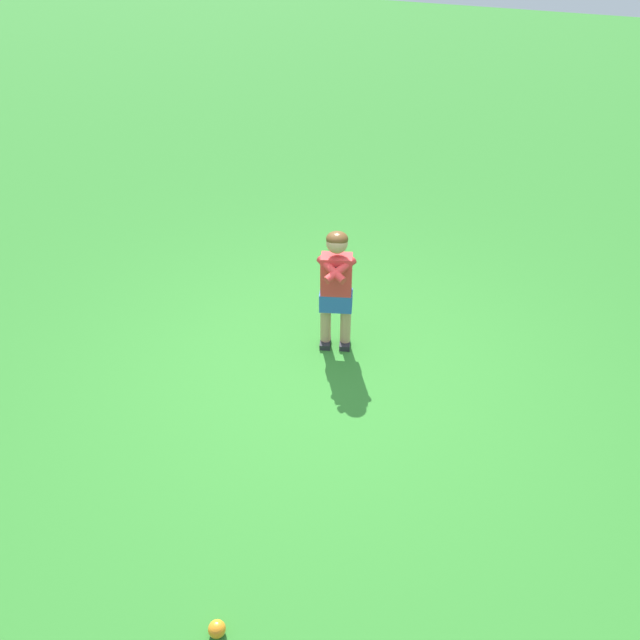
{
  "coord_description": "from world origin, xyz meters",
  "views": [
    {
      "loc": [
        -1.71,
        3.48,
        3.23
      ],
      "look_at": [
        0.04,
        -0.08,
        0.45
      ],
      "focal_mm": 34.3,
      "sensor_mm": 36.0,
      "label": 1
    }
  ],
  "objects": [
    {
      "name": "play_ball_midfield",
      "position": [
        -0.47,
        2.19,
        0.05
      ],
      "size": [
        0.09,
        0.09,
        0.09
      ],
      "primitive_type": "sphere",
      "color": "orange",
      "rests_on": "ground"
    },
    {
      "name": "child_batter",
      "position": [
        0.04,
        -0.39,
        0.65
      ],
      "size": [
        0.31,
        0.61,
        1.08
      ],
      "color": "#232328",
      "rests_on": "ground"
    },
    {
      "name": "ground_plane",
      "position": [
        0.0,
        0.0,
        0.0
      ],
      "size": [
        40.0,
        40.0,
        0.0
      ],
      "primitive_type": "plane",
      "color": "#2D7528"
    }
  ]
}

